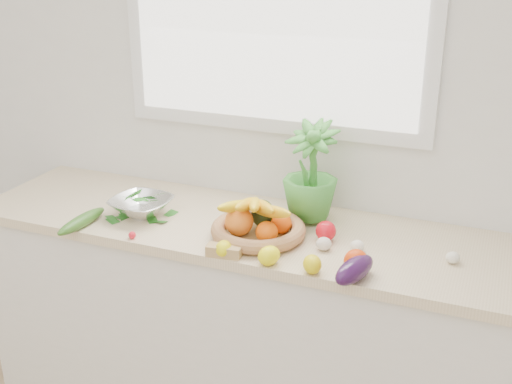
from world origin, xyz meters
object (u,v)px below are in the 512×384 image
at_px(cucumber, 82,221).
at_px(colander_with_spinach, 141,202).
at_px(fruit_basket, 257,224).
at_px(apple, 326,231).
at_px(eggplant, 354,270).
at_px(potted_herb, 311,170).

height_order(cucumber, colander_with_spinach, colander_with_spinach).
height_order(fruit_basket, colander_with_spinach, fruit_basket).
xyz_separation_m(apple, eggplant, (0.17, -0.26, 0.00)).
bearing_deg(apple, potted_herb, 126.90).
height_order(cucumber, fruit_basket, fruit_basket).
distance_m(apple, potted_herb, 0.25).
distance_m(apple, fruit_basket, 0.26).
bearing_deg(eggplant, colander_with_spinach, 168.13).
height_order(potted_herb, colander_with_spinach, potted_herb).
height_order(apple, colander_with_spinach, colander_with_spinach).
bearing_deg(potted_herb, cucumber, -154.07).
bearing_deg(colander_with_spinach, potted_herb, 18.25).
bearing_deg(colander_with_spinach, fruit_basket, -0.64).
height_order(apple, eggplant, eggplant).
bearing_deg(eggplant, fruit_basket, 155.71).
distance_m(eggplant, cucumber, 1.08).
bearing_deg(potted_herb, fruit_basket, -121.83).
bearing_deg(fruit_basket, potted_herb, 58.17).
bearing_deg(potted_herb, colander_with_spinach, -161.75).
xyz_separation_m(potted_herb, fruit_basket, (-0.13, -0.22, -0.16)).
bearing_deg(cucumber, potted_herb, 25.93).
distance_m(potted_herb, colander_with_spinach, 0.69).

